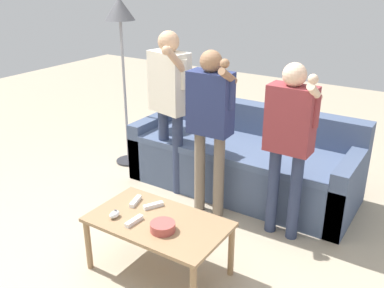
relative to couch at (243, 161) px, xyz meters
name	(u,v)px	position (x,y,z in m)	size (l,w,h in m)	color
ground_plane	(144,257)	(-0.12, -1.42, -0.29)	(12.00, 12.00, 0.00)	tan
couch	(243,161)	(0.00, 0.00, 0.00)	(2.17, 0.85, 0.79)	#475675
coffee_table	(158,227)	(0.07, -1.48, 0.08)	(0.96, 0.56, 0.42)	#997551
snack_bowl	(163,227)	(0.18, -1.56, 0.16)	(0.17, 0.17, 0.06)	#B24C47
game_remote_nunchuk	(115,214)	(-0.20, -1.61, 0.16)	(0.06, 0.09, 0.05)	white
floor_lamp	(121,25)	(-1.36, -0.14, 1.21)	(0.30, 0.30, 1.77)	#2D2D33
player_left	(169,94)	(-0.58, -0.40, 0.68)	(0.44, 0.41, 1.54)	#2D3856
player_center	(210,116)	(-0.05, -0.58, 0.62)	(0.43, 0.28, 1.45)	#756656
player_right	(289,132)	(0.63, -0.55, 0.60)	(0.42, 0.28, 1.42)	#2D3856
game_remote_wand_near	(153,205)	(-0.06, -1.35, 0.15)	(0.10, 0.15, 0.03)	white
game_remote_wand_far	(135,201)	(-0.21, -1.38, 0.15)	(0.08, 0.15, 0.03)	white
game_remote_wand_spare	(134,221)	(-0.04, -1.59, 0.15)	(0.04, 0.15, 0.03)	white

